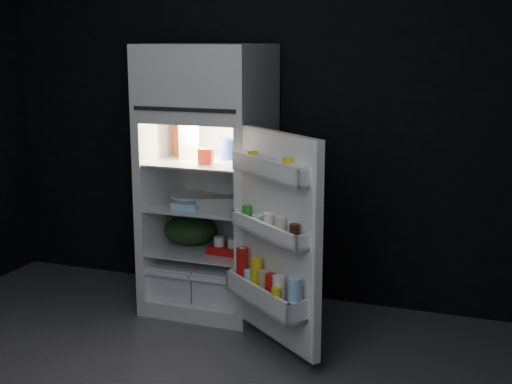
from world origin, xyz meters
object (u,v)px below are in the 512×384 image
at_px(fridge_door, 275,242).
at_px(egg_carton, 220,202).
at_px(refrigerator, 210,169).
at_px(yogurt_tray, 227,250).
at_px(milk_jug, 189,141).

relative_size(fridge_door, egg_carton, 3.85).
height_order(refrigerator, fridge_door, refrigerator).
distance_m(egg_carton, yogurt_tray, 0.32).
relative_size(refrigerator, milk_jug, 7.42).
bearing_deg(refrigerator, milk_jug, -171.51).
height_order(refrigerator, egg_carton, refrigerator).
bearing_deg(fridge_door, yogurt_tray, 136.22).
height_order(egg_carton, yogurt_tray, egg_carton).
distance_m(refrigerator, milk_jug, 0.24).
distance_m(refrigerator, egg_carton, 0.25).
xyz_separation_m(fridge_door, egg_carton, (-0.56, 0.52, 0.08)).
xyz_separation_m(refrigerator, milk_jug, (-0.14, -0.02, 0.19)).
bearing_deg(milk_jug, refrigerator, -16.10).
bearing_deg(refrigerator, egg_carton, -40.12).
bearing_deg(milk_jug, yogurt_tray, -45.02).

